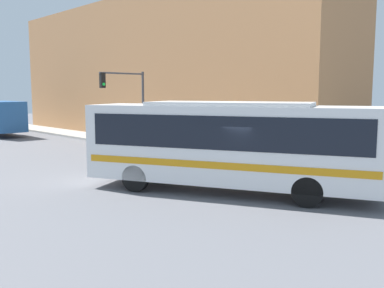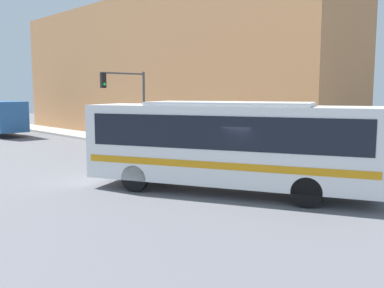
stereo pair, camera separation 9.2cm
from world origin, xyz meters
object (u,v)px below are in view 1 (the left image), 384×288
parking_meter (187,136)px  city_bus (229,141)px  pedestrian_near_corner (164,133)px  traffic_light_pole (128,95)px  fire_hydrant (231,151)px

parking_meter → city_bus: bearing=-123.6°
city_bus → pedestrian_near_corner: 12.27m
city_bus → pedestrian_near_corner: city_bus is taller
traffic_light_pole → pedestrian_near_corner: 3.31m
pedestrian_near_corner → city_bus: bearing=-118.7°
traffic_light_pole → fire_hydrant: bearing=-82.3°
city_bus → pedestrian_near_corner: size_ratio=6.42×
fire_hydrant → parking_meter: bearing=90.0°
parking_meter → pedestrian_near_corner: bearing=77.3°
fire_hydrant → traffic_light_pole: (-1.04, 7.69, 2.89)m
city_bus → traffic_light_pole: (4.20, 12.18, 1.56)m
traffic_light_pole → pedestrian_near_corner: (1.68, -1.44, -2.45)m
city_bus → pedestrian_near_corner: bearing=35.5°
city_bus → fire_hydrant: (5.24, 4.49, -1.33)m
city_bus → fire_hydrant: city_bus is taller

